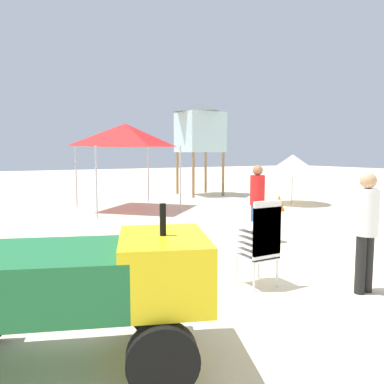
{
  "coord_description": "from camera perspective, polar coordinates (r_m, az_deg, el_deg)",
  "views": [
    {
      "loc": [
        -3.95,
        -4.78,
        1.96
      ],
      "look_at": [
        0.33,
        3.0,
        1.04
      ],
      "focal_mm": 35.31,
      "sensor_mm": 36.0,
      "label": 1
    }
  ],
  "objects": [
    {
      "name": "ground",
      "position": [
        6.51,
        10.45,
        -11.73
      ],
      "size": [
        80.0,
        80.0,
        0.0
      ],
      "primitive_type": "plane",
      "color": "beige"
    },
    {
      "name": "stacked_plastic_chairs",
      "position": [
        5.61,
        10.44,
        -6.73
      ],
      "size": [
        0.48,
        0.48,
        1.29
      ],
      "color": "white",
      "rests_on": "ground"
    },
    {
      "name": "utility_cart",
      "position": [
        3.68,
        -17.31,
        -13.03
      ],
      "size": [
        2.8,
        2.03,
        1.5
      ],
      "color": "#1E6B38",
      "rests_on": "ground"
    },
    {
      "name": "surfboard_pile",
      "position": [
        8.21,
        -22.26,
        -7.53
      ],
      "size": [
        2.51,
        0.61,
        0.24
      ],
      "color": "white",
      "rests_on": "ground"
    },
    {
      "name": "beach_umbrella_left",
      "position": [
        14.95,
        14.97,
        4.01
      ],
      "size": [
        2.19,
        2.19,
        1.9
      ],
      "color": "beige",
      "rests_on": "ground"
    },
    {
      "name": "lifeguard_tower",
      "position": [
        17.6,
        1.2,
        9.71
      ],
      "size": [
        1.98,
        1.98,
        4.24
      ],
      "color": "olive",
      "rests_on": "ground"
    },
    {
      "name": "lifeguard_near_left",
      "position": [
        5.78,
        24.8,
        -4.46
      ],
      "size": [
        0.32,
        0.32,
        1.7
      ],
      "color": "black",
      "rests_on": "ground"
    },
    {
      "name": "lifeguard_near_center",
      "position": [
        8.35,
        9.83,
        -0.91
      ],
      "size": [
        0.32,
        0.32,
        1.7
      ],
      "color": "#33598C",
      "rests_on": "ground"
    },
    {
      "name": "traffic_cone_near",
      "position": [
        13.14,
        13.01,
        -1.6
      ],
      "size": [
        0.38,
        0.38,
        0.55
      ],
      "primitive_type": "cone",
      "color": "orange",
      "rests_on": "ground"
    },
    {
      "name": "popup_canopy",
      "position": [
        13.32,
        -10.04,
        8.47
      ],
      "size": [
        2.86,
        2.86,
        2.97
      ],
      "color": "#B2B2B7",
      "rests_on": "ground"
    }
  ]
}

